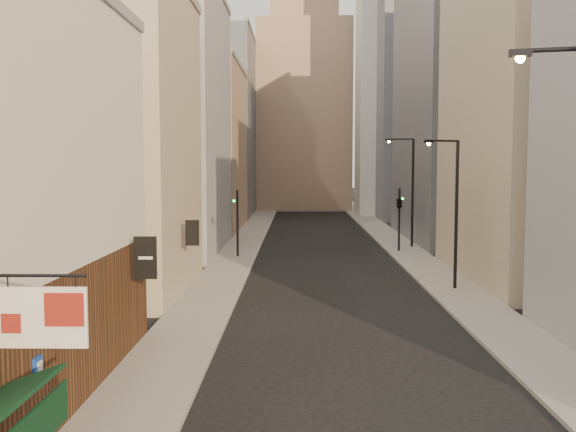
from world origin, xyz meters
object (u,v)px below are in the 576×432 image
Objects in this scene: streetlamp_mid at (453,205)px; white_tower at (388,75)px; streetlamp_far at (410,186)px; traffic_light_right at (399,202)px; traffic_light_left at (237,212)px; clock_tower at (304,94)px.

white_tower is at bearing 65.10° from streetlamp_mid.
streetlamp_far reaches higher than traffic_light_right.
white_tower is 45.57m from traffic_light_left.
white_tower reaches higher than streetlamp_far.
streetlamp_mid is 15.30m from traffic_light_right.
clock_tower is at bearing -57.67° from traffic_light_right.
streetlamp_far is at bearing 66.62° from streetlamp_mid.
streetlamp_far reaches higher than streetlamp_mid.
clock_tower is 8.98× the size of traffic_light_left.
clock_tower is at bearing 128.16° from white_tower.
streetlamp_mid is at bearing -75.53° from streetlamp_far.
traffic_light_right is (12.28, 3.33, 0.55)m from traffic_light_left.
traffic_light_right is at bearing 70.80° from streetlamp_mid.
traffic_light_left is (-12.73, 11.95, -1.25)m from streetlamp_mid.
white_tower is 8.30× the size of traffic_light_right.
streetlamp_far is at bearing -91.47° from traffic_light_right.
white_tower reaches higher than traffic_light_right.
streetlamp_mid is (7.37, -65.67, -12.98)m from clock_tower.
streetlamp_mid is at bearing 145.77° from traffic_light_left.
white_tower is at bearing -103.41° from traffic_light_left.
traffic_light_left is (-5.36, -53.72, -14.23)m from clock_tower.
streetlamp_mid is 17.50m from traffic_light_left.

